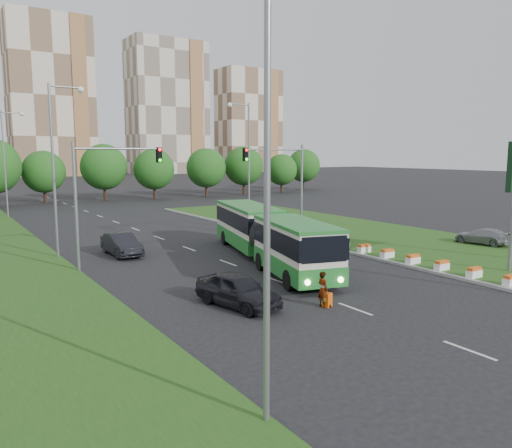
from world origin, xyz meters
TOP-DOWN VIEW (x-y plane):
  - ground at (0.00, 0.00)m, footprint 360.00×360.00m
  - grass_median at (13.00, 8.00)m, footprint 14.00×60.00m
  - median_kerb at (6.05, 8.00)m, footprint 0.30×60.00m
  - lane_markings at (-3.00, 20.00)m, footprint 0.20×100.00m
  - flower_planters at (6.70, 1.90)m, footprint 1.10×20.30m
  - traffic_mast_median at (4.78, 10.00)m, footprint 5.76×0.32m
  - traffic_mast_left at (-10.38, 9.00)m, footprint 5.76×0.32m
  - street_lamps at (-3.00, 10.00)m, footprint 36.00×60.00m
  - tree_line at (10.00, 55.00)m, footprint 120.00×8.00m
  - apartment_tower_ceast at (15.00, 150.00)m, footprint 25.00×15.00m
  - apartment_tower_east at (55.00, 150.00)m, footprint 27.00×15.00m
  - midrise_east at (90.00, 150.00)m, footprint 24.00×14.00m
  - articulated_bus at (-0.70, 5.09)m, footprint 2.81×18.04m
  - car_left_near at (-7.41, -2.58)m, footprint 2.86×5.02m
  - car_left_far at (-8.14, 12.44)m, footprint 1.75×4.83m
  - car_median at (17.11, 0.30)m, footprint 2.39×4.55m
  - pedestrian at (-4.08, -4.92)m, footprint 0.43×0.64m
  - shopping_trolley at (-3.88, -5.02)m, footprint 0.40×0.42m

SIDE VIEW (x-z plane):
  - ground at x=0.00m, z-range 0.00..0.00m
  - lane_markings at x=-3.00m, z-range -0.01..0.01m
  - grass_median at x=13.00m, z-range 0.00..0.15m
  - median_kerb at x=6.05m, z-range 0.00..0.18m
  - shopping_trolley at x=-3.88m, z-range 0.00..0.68m
  - flower_planters at x=6.70m, z-range 0.15..0.75m
  - car_median at x=17.11m, z-range 0.15..1.41m
  - car_left_far at x=-8.14m, z-range 0.00..1.58m
  - car_left_near at x=-7.41m, z-range 0.00..1.61m
  - pedestrian at x=-4.08m, z-range 0.00..1.75m
  - articulated_bus at x=-0.70m, z-range 0.33..3.30m
  - tree_line at x=10.00m, z-range 0.00..9.00m
  - traffic_mast_median at x=4.78m, z-range 1.35..9.35m
  - traffic_mast_left at x=-10.38m, z-range 1.35..9.35m
  - street_lamps at x=-3.00m, z-range 0.00..12.00m
  - midrise_east at x=90.00m, z-range 0.00..40.00m
  - apartment_tower_east at x=55.00m, z-range 0.00..47.00m
  - apartment_tower_ceast at x=15.00m, z-range 0.00..50.00m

